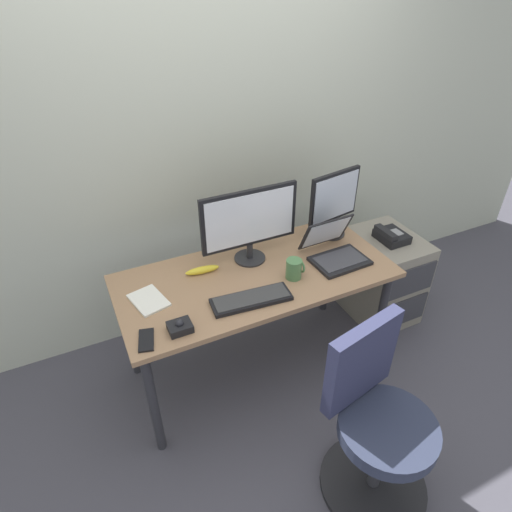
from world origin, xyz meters
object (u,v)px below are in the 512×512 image
object	(u,v)px
coffee_mug	(294,269)
monitor_side	(334,201)
office_chair	(376,426)
monitor_main	(250,222)
file_cabinet	(382,276)
trackball_mouse	(180,327)
laptop	(335,250)
desk_phone	(391,236)
cell_phone	(146,340)
banana	(202,270)
paper_notepad	(149,300)
keyboard	(251,299)

from	to	relation	value
coffee_mug	monitor_side	bearing A→B (deg)	34.22
office_chair	monitor_main	xyz separation A→B (m)	(-0.14, 1.04, 0.57)
file_cabinet	coffee_mug	size ratio (longest dim) A/B	5.56
office_chair	monitor_main	distance (m)	1.19
monitor_side	trackball_mouse	size ratio (longest dim) A/B	3.78
trackball_mouse	laptop	bearing A→B (deg)	11.09
desk_phone	coffee_mug	bearing A→B (deg)	-166.78
desk_phone	cell_phone	bearing A→B (deg)	-169.06
office_chair	banana	world-z (taller)	office_chair
file_cabinet	desk_phone	bearing A→B (deg)	-116.78
trackball_mouse	banana	world-z (taller)	trackball_mouse
coffee_mug	paper_notepad	xyz separation A→B (m)	(-0.76, 0.14, -0.05)
cell_phone	banana	bearing A→B (deg)	57.57
file_cabinet	monitor_side	xyz separation A→B (m)	(-0.43, 0.08, 0.65)
paper_notepad	cell_phone	distance (m)	0.28
desk_phone	banana	distance (m)	1.30
cell_phone	office_chair	bearing A→B (deg)	-22.92
banana	cell_phone	bearing A→B (deg)	-136.96
desk_phone	trackball_mouse	distance (m)	1.58
monitor_side	coffee_mug	world-z (taller)	monitor_side
file_cabinet	keyboard	world-z (taller)	keyboard
file_cabinet	monitor_main	distance (m)	1.21
laptop	paper_notepad	size ratio (longest dim) A/B	1.57
cell_phone	laptop	bearing A→B (deg)	24.04
file_cabinet	laptop	world-z (taller)	laptop
desk_phone	trackball_mouse	size ratio (longest dim) A/B	1.82
coffee_mug	paper_notepad	distance (m)	0.78
coffee_mug	monitor_main	bearing A→B (deg)	118.43
desk_phone	keyboard	world-z (taller)	keyboard
desk_phone	paper_notepad	xyz separation A→B (m)	(-1.62, -0.06, 0.08)
keyboard	laptop	size ratio (longest dim) A/B	1.29
banana	monitor_main	bearing A→B (deg)	1.83
file_cabinet	desk_phone	world-z (taller)	desk_phone
banana	office_chair	bearing A→B (deg)	-66.86
coffee_mug	cell_phone	bearing A→B (deg)	-171.43
file_cabinet	monitor_side	distance (m)	0.79
laptop	paper_notepad	xyz separation A→B (m)	(-1.07, 0.08, -0.05)
file_cabinet	trackball_mouse	distance (m)	1.65
file_cabinet	desk_phone	xyz separation A→B (m)	(-0.01, -0.02, 0.35)
file_cabinet	monitor_side	size ratio (longest dim) A/B	1.51
coffee_mug	keyboard	bearing A→B (deg)	-164.45
office_chair	coffee_mug	world-z (taller)	office_chair
trackball_mouse	office_chair	bearing A→B (deg)	-43.32
monitor_side	cell_phone	distance (m)	1.36
file_cabinet	banana	size ratio (longest dim) A/B	3.30
monitor_side	cell_phone	size ratio (longest dim) A/B	2.93
file_cabinet	monitor_main	xyz separation A→B (m)	(-1.01, 0.04, 0.67)
monitor_side	keyboard	size ratio (longest dim) A/B	0.99
monitor_main	cell_phone	xyz separation A→B (m)	(-0.70, -0.39, -0.24)
desk_phone	monitor_main	size ratio (longest dim) A/B	0.35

